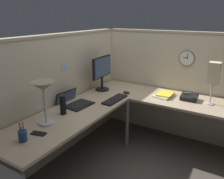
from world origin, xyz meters
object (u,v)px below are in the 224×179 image
(laptop, at_px, (73,102))
(desk_lamp_paper, at_px, (214,74))
(pen_cup, at_px, (23,136))
(office_phone, at_px, (190,97))
(wall_clock, at_px, (187,58))
(computer_mouse, at_px, (127,92))
(cell_phone, at_px, (39,134))
(desk_lamp_dome, at_px, (43,90))
(book_stack, at_px, (165,95))
(monitor, at_px, (102,71))
(thermos_flask, at_px, (63,105))
(keyboard, at_px, (115,99))

(laptop, distance_m, desk_lamp_paper, 1.75)
(pen_cup, xyz_separation_m, office_phone, (1.80, -1.02, -0.02))
(wall_clock, bearing_deg, computer_mouse, 127.53)
(cell_phone, xyz_separation_m, office_phone, (1.65, -1.00, 0.03))
(laptop, height_order, pen_cup, pen_cup)
(desk_lamp_dome, distance_m, desk_lamp_paper, 1.98)
(book_stack, distance_m, wall_clock, 0.60)
(desk_lamp_dome, bearing_deg, laptop, 11.23)
(book_stack, bearing_deg, desk_lamp_dome, 151.08)
(laptop, distance_m, computer_mouse, 0.80)
(computer_mouse, relative_size, wall_clock, 0.47)
(computer_mouse, distance_m, pen_cup, 1.61)
(monitor, relative_size, office_phone, 2.43)
(monitor, distance_m, computer_mouse, 0.48)
(desk_lamp_dome, height_order, thermos_flask, desk_lamp_dome)
(monitor, relative_size, cell_phone, 3.47)
(computer_mouse, distance_m, desk_lamp_dome, 1.32)
(keyboard, xyz_separation_m, computer_mouse, (0.32, -0.01, 0.01))
(office_phone, height_order, desk_lamp_paper, desk_lamp_paper)
(monitor, xyz_separation_m, pen_cup, (-1.56, -0.19, -0.24))
(laptop, xyz_separation_m, thermos_flask, (-0.29, -0.10, 0.09))
(pen_cup, bearing_deg, office_phone, -29.57)
(thermos_flask, bearing_deg, laptop, 19.21)
(computer_mouse, xyz_separation_m, book_stack, (0.16, -0.50, 0.00))
(office_phone, relative_size, desk_lamp_paper, 0.39)
(desk_lamp_dome, height_order, cell_phone, desk_lamp_dome)
(desk_lamp_dome, xyz_separation_m, office_phone, (1.45, -1.11, -0.33))
(pen_cup, distance_m, wall_clock, 2.32)
(desk_lamp_dome, relative_size, desk_lamp_paper, 0.84)
(computer_mouse, xyz_separation_m, office_phone, (0.20, -0.82, 0.02))
(thermos_flask, bearing_deg, keyboard, -22.78)
(cell_phone, relative_size, book_stack, 0.47)
(pen_cup, xyz_separation_m, wall_clock, (2.11, -0.86, 0.43))
(computer_mouse, relative_size, desk_lamp_dome, 0.23)
(office_phone, height_order, wall_clock, wall_clock)
(monitor, height_order, desk_lamp_dome, monitor)
(monitor, xyz_separation_m, book_stack, (0.21, -0.88, -0.27))
(desk_lamp_dome, relative_size, thermos_flask, 2.02)
(keyboard, height_order, book_stack, book_stack)
(desk_lamp_dome, height_order, pen_cup, desk_lamp_dome)
(office_phone, xyz_separation_m, wall_clock, (0.31, 0.16, 0.45))
(keyboard, relative_size, desk_lamp_paper, 0.81)
(computer_mouse, xyz_separation_m, cell_phone, (-1.45, 0.18, -0.01))
(office_phone, bearing_deg, computer_mouse, 103.68)
(monitor, distance_m, desk_lamp_dome, 1.21)
(thermos_flask, height_order, office_phone, thermos_flask)
(monitor, height_order, pen_cup, monitor)
(book_stack, bearing_deg, laptop, 134.02)
(keyboard, bearing_deg, book_stack, -44.92)
(office_phone, height_order, book_stack, office_phone)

